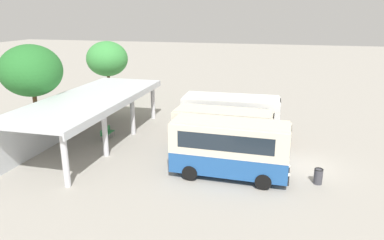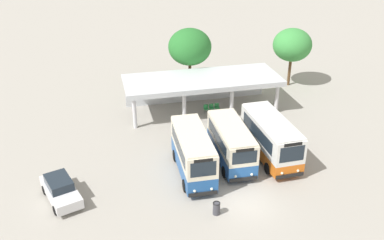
{
  "view_description": "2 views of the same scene",
  "coord_description": "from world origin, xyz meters",
  "px_view_note": "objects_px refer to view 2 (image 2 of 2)",
  "views": [
    {
      "loc": [
        -21.67,
        1.8,
        9.26
      ],
      "look_at": [
        0.24,
        7.35,
        2.42
      ],
      "focal_mm": 33.42,
      "sensor_mm": 36.0,
      "label": 1
    },
    {
      "loc": [
        -8.93,
        -21.77,
        18.0
      ],
      "look_at": [
        -1.63,
        8.97,
        2.16
      ],
      "focal_mm": 39.72,
      "sensor_mm": 36.0,
      "label": 2
    }
  ],
  "objects_px": {
    "parked_car_flank": "(60,189)",
    "litter_bin_apron": "(216,208)",
    "waiting_chair_end_by_column": "(206,108)",
    "waiting_chair_middle_seat": "(217,107)",
    "city_bus_nearest_orange": "(193,152)",
    "city_bus_middle_cream": "(271,137)",
    "city_bus_second_in_row": "(231,142)",
    "waiting_chair_second_from_end": "(211,107)"
  },
  "relations": [
    {
      "from": "waiting_chair_second_from_end",
      "to": "litter_bin_apron",
      "type": "xyz_separation_m",
      "value": [
        -3.87,
        -15.0,
        -0.07
      ]
    },
    {
      "from": "parked_car_flank",
      "to": "waiting_chair_middle_seat",
      "type": "relative_size",
      "value": 5.32
    },
    {
      "from": "parked_car_flank",
      "to": "waiting_chair_end_by_column",
      "type": "xyz_separation_m",
      "value": [
        13.24,
        11.01,
        -0.3
      ]
    },
    {
      "from": "city_bus_nearest_orange",
      "to": "parked_car_flank",
      "type": "relative_size",
      "value": 1.49
    },
    {
      "from": "city_bus_nearest_orange",
      "to": "city_bus_middle_cream",
      "type": "height_order",
      "value": "city_bus_nearest_orange"
    },
    {
      "from": "parked_car_flank",
      "to": "waiting_chair_middle_seat",
      "type": "xyz_separation_m",
      "value": [
        14.35,
        11.03,
        -0.3
      ]
    },
    {
      "from": "city_bus_nearest_orange",
      "to": "waiting_chair_end_by_column",
      "type": "relative_size",
      "value": 7.95
    },
    {
      "from": "city_bus_nearest_orange",
      "to": "litter_bin_apron",
      "type": "distance_m",
      "value": 5.19
    },
    {
      "from": "city_bus_second_in_row",
      "to": "parked_car_flank",
      "type": "distance_m",
      "value": 12.98
    },
    {
      "from": "waiting_chair_second_from_end",
      "to": "litter_bin_apron",
      "type": "relative_size",
      "value": 0.96
    },
    {
      "from": "city_bus_second_in_row",
      "to": "waiting_chair_second_from_end",
      "type": "bearing_deg",
      "value": 83.73
    },
    {
      "from": "litter_bin_apron",
      "to": "waiting_chair_middle_seat",
      "type": "bearing_deg",
      "value": 73.54
    },
    {
      "from": "city_bus_second_in_row",
      "to": "waiting_chair_end_by_column",
      "type": "xyz_separation_m",
      "value": [
        0.44,
        9.05,
        -1.22
      ]
    },
    {
      "from": "litter_bin_apron",
      "to": "waiting_chair_end_by_column",
      "type": "bearing_deg",
      "value": 77.49
    },
    {
      "from": "waiting_chair_middle_seat",
      "to": "waiting_chair_second_from_end",
      "type": "bearing_deg",
      "value": 178.73
    },
    {
      "from": "parked_car_flank",
      "to": "waiting_chair_second_from_end",
      "type": "relative_size",
      "value": 5.32
    },
    {
      "from": "waiting_chair_second_from_end",
      "to": "waiting_chair_middle_seat",
      "type": "xyz_separation_m",
      "value": [
        0.55,
        -0.01,
        0.0
      ]
    },
    {
      "from": "city_bus_second_in_row",
      "to": "waiting_chair_end_by_column",
      "type": "bearing_deg",
      "value": 87.19
    },
    {
      "from": "city_bus_second_in_row",
      "to": "waiting_chair_second_from_end",
      "type": "relative_size",
      "value": 7.72
    },
    {
      "from": "city_bus_nearest_orange",
      "to": "parked_car_flank",
      "type": "distance_m",
      "value": 9.65
    },
    {
      "from": "city_bus_middle_cream",
      "to": "litter_bin_apron",
      "type": "xyz_separation_m",
      "value": [
        -6.14,
        -5.87,
        -1.39
      ]
    },
    {
      "from": "city_bus_middle_cream",
      "to": "waiting_chair_middle_seat",
      "type": "distance_m",
      "value": 9.38
    },
    {
      "from": "city_bus_nearest_orange",
      "to": "city_bus_middle_cream",
      "type": "bearing_deg",
      "value": 7.76
    },
    {
      "from": "city_bus_nearest_orange",
      "to": "city_bus_second_in_row",
      "type": "bearing_deg",
      "value": 15.92
    },
    {
      "from": "city_bus_middle_cream",
      "to": "waiting_chair_end_by_column",
      "type": "height_order",
      "value": "city_bus_middle_cream"
    },
    {
      "from": "parked_car_flank",
      "to": "waiting_chair_middle_seat",
      "type": "distance_m",
      "value": 18.1
    },
    {
      "from": "city_bus_middle_cream",
      "to": "parked_car_flank",
      "type": "xyz_separation_m",
      "value": [
        -16.06,
        -1.91,
        -1.02
      ]
    },
    {
      "from": "waiting_chair_second_from_end",
      "to": "litter_bin_apron",
      "type": "distance_m",
      "value": 15.5
    },
    {
      "from": "city_bus_middle_cream",
      "to": "waiting_chair_middle_seat",
      "type": "height_order",
      "value": "city_bus_middle_cream"
    },
    {
      "from": "city_bus_nearest_orange",
      "to": "waiting_chair_middle_seat",
      "type": "xyz_separation_m",
      "value": [
        4.82,
        10.01,
        -1.35
      ]
    },
    {
      "from": "waiting_chair_middle_seat",
      "to": "litter_bin_apron",
      "type": "distance_m",
      "value": 15.63
    },
    {
      "from": "city_bus_nearest_orange",
      "to": "city_bus_middle_cream",
      "type": "xyz_separation_m",
      "value": [
        6.53,
        0.89,
        -0.03
      ]
    },
    {
      "from": "waiting_chair_end_by_column",
      "to": "waiting_chair_middle_seat",
      "type": "distance_m",
      "value": 1.11
    },
    {
      "from": "parked_car_flank",
      "to": "litter_bin_apron",
      "type": "height_order",
      "value": "parked_car_flank"
    },
    {
      "from": "parked_car_flank",
      "to": "waiting_chair_second_from_end",
      "type": "xyz_separation_m",
      "value": [
        13.79,
        11.05,
        -0.3
      ]
    },
    {
      "from": "city_bus_middle_cream",
      "to": "waiting_chair_second_from_end",
      "type": "bearing_deg",
      "value": 103.92
    },
    {
      "from": "city_bus_second_in_row",
      "to": "parked_car_flank",
      "type": "height_order",
      "value": "city_bus_second_in_row"
    },
    {
      "from": "city_bus_middle_cream",
      "to": "waiting_chair_middle_seat",
      "type": "relative_size",
      "value": 8.46
    },
    {
      "from": "waiting_chair_middle_seat",
      "to": "city_bus_nearest_orange",
      "type": "bearing_deg",
      "value": -115.69
    },
    {
      "from": "city_bus_second_in_row",
      "to": "city_bus_middle_cream",
      "type": "xyz_separation_m",
      "value": [
        3.26,
        -0.04,
        0.1
      ]
    },
    {
      "from": "city_bus_second_in_row",
      "to": "waiting_chair_second_from_end",
      "type": "distance_m",
      "value": 9.23
    },
    {
      "from": "parked_car_flank",
      "to": "litter_bin_apron",
      "type": "relative_size",
      "value": 5.08
    }
  ]
}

